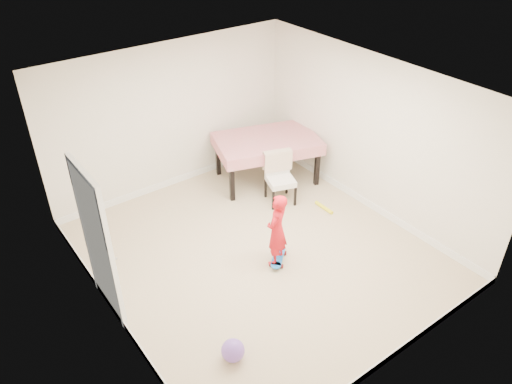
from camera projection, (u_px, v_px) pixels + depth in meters
ground at (259, 253)px, 7.53m from camera, size 5.00×5.00×0.00m
ceiling at (259, 91)px, 6.12m from camera, size 4.50×5.00×0.04m
wall_back at (172, 118)px, 8.49m from camera, size 4.50×0.04×2.60m
wall_front at (403, 281)px, 5.15m from camera, size 4.50×0.04×2.60m
wall_left at (103, 240)px, 5.71m from camera, size 0.04×5.00×2.60m
wall_right at (371, 135)px, 7.93m from camera, size 0.04×5.00×2.60m
door at (98, 246)px, 6.06m from camera, size 0.11×0.94×2.11m
baseboard_back at (178, 180)px, 9.17m from camera, size 4.50×0.02×0.12m
baseboard_front at (386, 359)px, 5.83m from camera, size 4.50×0.02×0.12m
baseboard_left at (119, 317)px, 6.38m from camera, size 0.02×5.00×0.12m
baseboard_right at (362, 200)px, 8.62m from camera, size 0.02×5.00×0.12m
dining_table at (267, 159)px, 9.08m from camera, size 2.05×1.62×0.85m
dining_chair at (281, 179)px, 8.45m from camera, size 0.65×0.70×0.90m
skateboard at (278, 258)px, 7.36m from camera, size 0.55×0.52×0.08m
child at (277, 232)px, 7.03m from camera, size 0.49×0.43×1.14m
balloon at (233, 350)px, 5.84m from camera, size 0.28×0.28×0.28m
foam_toy at (324, 208)px, 8.47m from camera, size 0.06×0.40×0.06m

